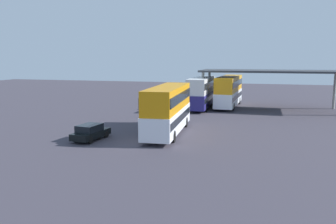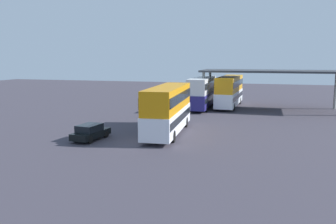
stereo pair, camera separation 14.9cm
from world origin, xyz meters
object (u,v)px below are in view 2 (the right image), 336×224
at_px(parked_hatchback, 90,132).
at_px(double_decker_main, 168,108).
at_px(double_decker_near_canopy, 202,92).
at_px(double_decker_mid_row, 229,90).

bearing_deg(parked_hatchback, double_decker_main, -46.62).
bearing_deg(double_decker_near_canopy, double_decker_main, 178.86).
xyz_separation_m(parked_hatchback, double_decker_mid_row, (9.29, 23.58, 1.70)).
bearing_deg(double_decker_main, double_decker_near_canopy, -4.04).
xyz_separation_m(parked_hatchback, double_decker_near_canopy, (5.79, 21.01, 1.65)).
bearing_deg(parked_hatchback, double_decker_mid_row, -14.81).
relative_size(parked_hatchback, double_decker_mid_row, 0.35).
relative_size(double_decker_main, parked_hatchback, 2.72).
relative_size(parked_hatchback, double_decker_near_canopy, 0.37).
xyz_separation_m(double_decker_main, double_decker_near_canopy, (0.13, 16.79, -0.05)).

